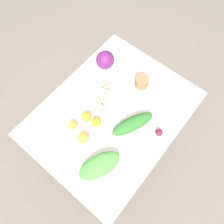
{
  "coord_description": "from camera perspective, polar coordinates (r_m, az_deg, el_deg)",
  "views": [
    {
      "loc": [
        -0.56,
        -0.46,
        2.42
      ],
      "look_at": [
        0.0,
        0.0,
        0.78
      ],
      "focal_mm": 35.0,
      "sensor_mm": 36.0,
      "label": 1
    }
  ],
  "objects": [
    {
      "name": "greens_bunch_chard",
      "position": [
        1.64,
        -3.26,
        -13.78
      ],
      "size": [
        0.36,
        0.27,
        0.1
      ],
      "primitive_type": "ellipsoid",
      "rotation": [
        0.0,
        0.0,
        5.91
      ],
      "color": "#4C933D",
      "rests_on": "dining_table"
    },
    {
      "name": "orange_0",
      "position": [
        1.76,
        -10.3,
        -3.38
      ],
      "size": [
        0.07,
        0.07,
        0.07
      ],
      "primitive_type": "sphere",
      "color": "#F9A833",
      "rests_on": "dining_table"
    },
    {
      "name": "dining_table",
      "position": [
        1.9,
        0.0,
        -1.35
      ],
      "size": [
        1.34,
        1.04,
        0.76
      ],
      "color": "silver",
      "rests_on": "ground_plane"
    },
    {
      "name": "orange_1",
      "position": [
        1.71,
        -7.55,
        -6.77
      ],
      "size": [
        0.08,
        0.08,
        0.08
      ],
      "primitive_type": "sphere",
      "color": "#F9A833",
      "rests_on": "dining_table"
    },
    {
      "name": "greens_bunch_beet_tops",
      "position": [
        1.73,
        5.45,
        -3.07
      ],
      "size": [
        0.38,
        0.25,
        0.1
      ],
      "primitive_type": "ellipsoid",
      "rotation": [
        0.0,
        0.0,
        5.88
      ],
      "color": "#2D6B28",
      "rests_on": "dining_table"
    },
    {
      "name": "orange_3",
      "position": [
        1.75,
        -4.14,
        -2.64
      ],
      "size": [
        0.08,
        0.08,
        0.08
      ],
      "primitive_type": "sphere",
      "color": "orange",
      "rests_on": "dining_table"
    },
    {
      "name": "paper_bag",
      "position": [
        1.91,
        7.77,
        7.82
      ],
      "size": [
        0.12,
        0.12,
        0.1
      ],
      "primitive_type": "cylinder",
      "color": "olive",
      "rests_on": "dining_table"
    },
    {
      "name": "ground_plane",
      "position": [
        2.53,
        0.0,
        -7.17
      ],
      "size": [
        8.0,
        8.0,
        0.0
      ],
      "primitive_type": "plane",
      "color": "#70665B"
    },
    {
      "name": "beet_root",
      "position": [
        1.76,
        12.19,
        -5.22
      ],
      "size": [
        0.06,
        0.06,
        0.06
      ],
      "primitive_type": "sphere",
      "color": "#5B1933",
      "rests_on": "dining_table"
    },
    {
      "name": "cabbage_purple",
      "position": [
        1.99,
        -1.81,
        13.42
      ],
      "size": [
        0.16,
        0.16,
        0.16
      ],
      "primitive_type": "sphere",
      "color": "#601E5B",
      "rests_on": "dining_table"
    },
    {
      "name": "egg_carton",
      "position": [
        1.83,
        -2.4,
        3.87
      ],
      "size": [
        0.3,
        0.2,
        0.09
      ],
      "rotation": [
        0.0,
        0.0,
        0.4
      ],
      "color": "#B7B7B2",
      "rests_on": "dining_table"
    },
    {
      "name": "orange_2",
      "position": [
        1.77,
        -6.73,
        -1.29
      ],
      "size": [
        0.08,
        0.08,
        0.08
      ],
      "primitive_type": "sphere",
      "color": "orange",
      "rests_on": "dining_table"
    }
  ]
}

